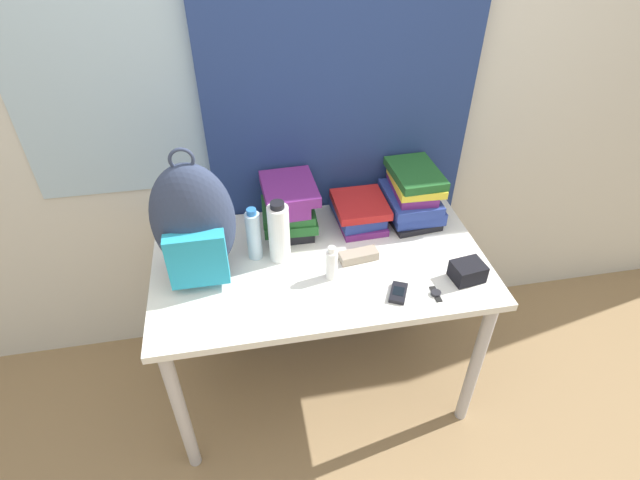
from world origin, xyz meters
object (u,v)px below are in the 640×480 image
object	(u,v)px
book_stack_center	(359,211)
wristwatch	(436,293)
book_stack_left	(288,207)
cell_phone	(398,293)
sunglasses_case	(359,256)
camera_pouch	(468,271)
sunscreen_bottle	(332,264)
water_bottle	(254,235)
backpack	(194,225)
book_stack_right	(412,195)
sports_bottle	(279,232)

from	to	relation	value
book_stack_center	wristwatch	xyz separation A→B (m)	(0.17, -0.48, -0.05)
book_stack_left	wristwatch	xyz separation A→B (m)	(0.47, -0.48, -0.11)
cell_phone	sunglasses_case	distance (m)	0.23
book_stack_center	camera_pouch	size ratio (longest dim) A/B	2.06
sunglasses_case	cell_phone	bearing A→B (deg)	-66.38
wristwatch	sunscreen_bottle	bearing A→B (deg)	155.42
book_stack_left	sunscreen_bottle	distance (m)	0.35
water_bottle	sunglasses_case	size ratio (longest dim) A/B	1.45
sunscreen_bottle	book_stack_center	bearing A→B (deg)	59.93
sunscreen_bottle	cell_phone	size ratio (longest dim) A/B	1.24
backpack	sunglasses_case	xyz separation A→B (m)	(0.60, -0.04, -0.20)
book_stack_center	water_bottle	bearing A→B (deg)	-162.38
water_bottle	book_stack_right	bearing A→B (deg)	12.25
book_stack_center	camera_pouch	world-z (taller)	book_stack_center
book_stack_right	sports_bottle	xyz separation A→B (m)	(-0.59, -0.17, 0.01)
sunscreen_bottle	sunglasses_case	distance (m)	0.16
sunscreen_bottle	camera_pouch	xyz separation A→B (m)	(0.49, -0.10, -0.03)
sports_bottle	book_stack_right	bearing A→B (deg)	16.30
book_stack_right	sunglasses_case	bearing A→B (deg)	-140.23
camera_pouch	cell_phone	bearing A→B (deg)	-172.76
backpack	camera_pouch	xyz separation A→B (m)	(0.97, -0.22, -0.19)
cell_phone	wristwatch	world-z (taller)	cell_phone
backpack	book_stack_right	xyz separation A→B (m)	(0.89, 0.20, -0.11)
backpack	sunglasses_case	distance (m)	0.63
book_stack_right	sunscreen_bottle	bearing A→B (deg)	-142.28
wristwatch	water_bottle	bearing A→B (deg)	151.79
book_stack_left	sunscreen_bottle	bearing A→B (deg)	-70.43
backpack	sports_bottle	xyz separation A→B (m)	(0.30, 0.03, -0.10)
backpack	water_bottle	distance (m)	0.24
book_stack_right	sunglasses_case	distance (m)	0.39
book_stack_right	sunglasses_case	size ratio (longest dim) A/B	1.89
book_stack_right	camera_pouch	world-z (taller)	book_stack_right
cell_phone	wristwatch	distance (m)	0.14
sports_bottle	backpack	bearing A→B (deg)	-174.04
book_stack_left	book_stack_center	xyz separation A→B (m)	(0.30, -0.01, -0.06)
book_stack_left	sunglasses_case	size ratio (longest dim) A/B	1.71
backpack	water_bottle	size ratio (longest dim) A/B	2.31
sunscreen_bottle	wristwatch	distance (m)	0.39
book_stack_right	sunglasses_case	xyz separation A→B (m)	(-0.29, -0.24, -0.09)
water_bottle	sunglasses_case	xyz separation A→B (m)	(0.39, -0.09, -0.09)
book_stack_right	sports_bottle	distance (m)	0.61
sunscreen_bottle	book_stack_right	bearing A→B (deg)	37.72
sports_bottle	wristwatch	bearing A→B (deg)	-30.46
backpack	camera_pouch	distance (m)	1.01
water_bottle	sports_bottle	size ratio (longest dim) A/B	0.87
camera_pouch	wristwatch	world-z (taller)	camera_pouch
sports_bottle	wristwatch	distance (m)	0.62
book_stack_right	sunscreen_bottle	world-z (taller)	book_stack_right
water_bottle	camera_pouch	world-z (taller)	water_bottle
backpack	book_stack_center	distance (m)	0.70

